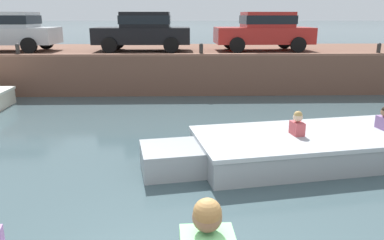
{
  "coord_description": "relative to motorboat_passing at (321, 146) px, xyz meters",
  "views": [
    {
      "loc": [
        -0.04,
        -2.66,
        2.86
      ],
      "look_at": [
        0.14,
        3.78,
        1.06
      ],
      "focal_mm": 35.0,
      "sensor_mm": 36.0,
      "label": 1
    }
  ],
  "objects": [
    {
      "name": "mooring_bollard_west",
      "position": [
        -8.7,
        6.54,
        1.4
      ],
      "size": [
        0.15,
        0.15,
        0.44
      ],
      "color": "#2D2B28",
      "rests_on": "far_quay_wall"
    },
    {
      "name": "far_wall_coping",
      "position": [
        -2.81,
        6.41,
        1.2
      ],
      "size": [
        60.0,
        0.24,
        0.08
      ],
      "primitive_type": "cube",
      "color": "brown",
      "rests_on": "far_quay_wall"
    },
    {
      "name": "car_centre_red",
      "position": [
        0.54,
        8.44,
        2.01
      ],
      "size": [
        3.92,
        2.1,
        1.54
      ],
      "color": "#B2231E",
      "rests_on": "far_quay_wall"
    },
    {
      "name": "motorboat_passing",
      "position": [
        0.0,
        0.0,
        0.0
      ],
      "size": [
        6.95,
        3.01,
        1.05
      ],
      "color": "#93999E",
      "rests_on": "ground"
    },
    {
      "name": "car_left_inner_black",
      "position": [
        -4.38,
        8.44,
        2.01
      ],
      "size": [
        3.84,
        2.03,
        1.54
      ],
      "color": "black",
      "rests_on": "far_quay_wall"
    },
    {
      "name": "mooring_bollard_east",
      "position": [
        4.38,
        6.54,
        1.4
      ],
      "size": [
        0.15,
        0.15,
        0.44
      ],
      "color": "#2D2B28",
      "rests_on": "far_quay_wall"
    },
    {
      "name": "mooring_bollard_mid",
      "position": [
        -2.14,
        6.54,
        1.4
      ],
      "size": [
        0.15,
        0.15,
        0.44
      ],
      "color": "#2D2B28",
      "rests_on": "far_quay_wall"
    },
    {
      "name": "ground_plane",
      "position": [
        -2.81,
        0.89,
        -0.28
      ],
      "size": [
        400.0,
        400.0,
        0.0
      ],
      "primitive_type": "plane",
      "color": "#3D5156"
    },
    {
      "name": "car_leftmost_silver",
      "position": [
        -9.84,
        8.44,
        2.01
      ],
      "size": [
        3.99,
        2.04,
        1.54
      ],
      "color": "#B7BABC",
      "rests_on": "far_quay_wall"
    },
    {
      "name": "far_quay_wall",
      "position": [
        -2.81,
        9.29,
        0.44
      ],
      "size": [
        60.0,
        6.0,
        1.45
      ],
      "primitive_type": "cube",
      "color": "brown",
      "rests_on": "ground"
    }
  ]
}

